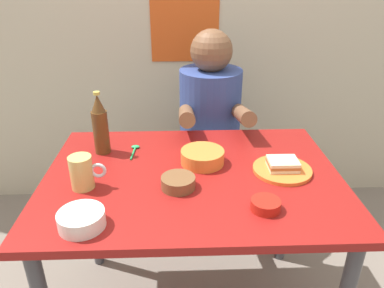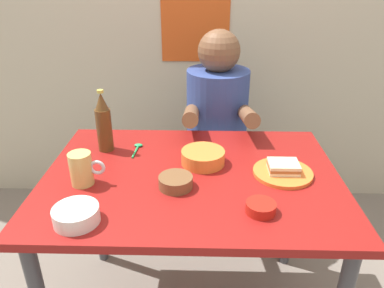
{
  "view_description": "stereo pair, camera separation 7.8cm",
  "coord_description": "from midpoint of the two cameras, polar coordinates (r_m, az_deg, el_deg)",
  "views": [
    {
      "loc": [
        -0.05,
        -1.18,
        1.44
      ],
      "look_at": [
        0.0,
        0.05,
        0.84
      ],
      "focal_mm": 34.37,
      "sensor_mm": 36.0,
      "label": 1
    },
    {
      "loc": [
        0.03,
        -1.18,
        1.44
      ],
      "look_at": [
        0.0,
        0.05,
        0.84
      ],
      "focal_mm": 34.37,
      "sensor_mm": 36.0,
      "label": 2
    }
  ],
  "objects": [
    {
      "name": "sambal_bowl_red",
      "position": [
        1.2,
        12.51,
        -9.56
      ],
      "size": [
        0.1,
        0.1,
        0.03
      ],
      "color": "#B21E14",
      "rests_on": "dining_table"
    },
    {
      "name": "beer_bottle",
      "position": [
        1.54,
        -12.13,
        3.1
      ],
      "size": [
        0.06,
        0.06,
        0.26
      ],
      "color": "#593819",
      "rests_on": "dining_table"
    },
    {
      "name": "soup_bowl_orange",
      "position": [
        1.43,
        3.28,
        -1.98
      ],
      "size": [
        0.17,
        0.17,
        0.05
      ],
      "color": "orange",
      "rests_on": "dining_table"
    },
    {
      "name": "rice_bowl_white",
      "position": [
        1.17,
        -15.7,
        -10.5
      ],
      "size": [
        0.14,
        0.14,
        0.05
      ],
      "color": "silver",
      "rests_on": "dining_table"
    },
    {
      "name": "person_seated",
      "position": [
        1.93,
        5.11,
        5.36
      ],
      "size": [
        0.33,
        0.56,
        0.72
      ],
      "color": "#33478C",
      "rests_on": "stool"
    },
    {
      "name": "dining_table",
      "position": [
        1.43,
        1.53,
        -7.91
      ],
      "size": [
        1.1,
        0.8,
        0.74
      ],
      "color": "maroon",
      "rests_on": "ground"
    },
    {
      "name": "sandwich",
      "position": [
        1.41,
        15.55,
        -3.44
      ],
      "size": [
        0.11,
        0.09,
        0.04
      ],
      "color": "beige",
      "rests_on": "plate_orange"
    },
    {
      "name": "stool",
      "position": [
        2.12,
        4.65,
        -5.13
      ],
      "size": [
        0.34,
        0.34,
        0.45
      ],
      "color": "#4C4C51",
      "rests_on": "ground"
    },
    {
      "name": "spoon",
      "position": [
        1.57,
        -7.08,
        -0.59
      ],
      "size": [
        0.04,
        0.12,
        0.01
      ],
      "color": "#26A559",
      "rests_on": "dining_table"
    },
    {
      "name": "plate_orange",
      "position": [
        1.42,
        15.43,
        -4.32
      ],
      "size": [
        0.22,
        0.22,
        0.01
      ],
      "primitive_type": "cylinder",
      "color": "orange",
      "rests_on": "dining_table"
    },
    {
      "name": "beer_mug",
      "position": [
        1.33,
        -15.12,
        -3.75
      ],
      "size": [
        0.13,
        0.08,
        0.12
      ],
      "color": "#D1BC66",
      "rests_on": "dining_table"
    },
    {
      "name": "condiment_bowl_brown",
      "position": [
        1.29,
        -0.81,
        -5.84
      ],
      "size": [
        0.12,
        0.12,
        0.04
      ],
      "color": "brown",
      "rests_on": "dining_table"
    }
  ]
}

